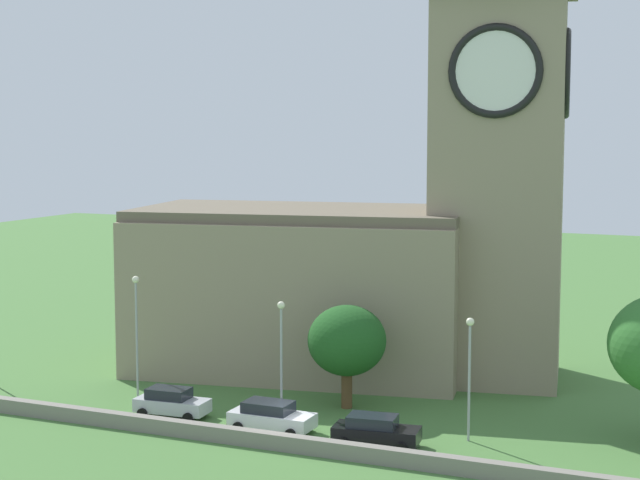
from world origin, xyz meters
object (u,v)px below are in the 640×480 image
(church, at_px, (380,233))
(streetlamp_west_mid, at_px, (136,318))
(car_silver, at_px, (171,402))
(streetlamp_central, at_px, (281,341))
(streetlamp_east_mid, at_px, (470,358))
(car_black, at_px, (375,431))
(tree_riverside_east, at_px, (347,341))
(car_white, at_px, (271,416))

(church, bearing_deg, streetlamp_west_mid, -131.75)
(car_silver, distance_m, streetlamp_central, 7.46)
(streetlamp_west_mid, height_order, streetlamp_east_mid, streetlamp_west_mid)
(car_black, xyz_separation_m, streetlamp_central, (-6.74, 2.55, 3.78))
(car_black, xyz_separation_m, tree_riverside_east, (-4.24, 6.38, 3.25))
(car_silver, distance_m, streetlamp_east_mid, 17.65)
(streetlamp_west_mid, distance_m, streetlamp_east_mid, 21.26)
(car_black, bearing_deg, streetlamp_central, 159.28)
(car_silver, distance_m, tree_riverside_east, 10.92)
(car_black, height_order, streetlamp_central, streetlamp_central)
(church, relative_size, car_black, 6.48)
(car_silver, bearing_deg, streetlamp_central, 18.76)
(car_silver, relative_size, tree_riverside_east, 0.71)
(car_white, bearing_deg, car_black, -2.02)
(streetlamp_central, bearing_deg, car_silver, -161.24)
(church, bearing_deg, car_white, -91.89)
(streetlamp_central, relative_size, streetlamp_east_mid, 1.03)
(tree_riverside_east, bearing_deg, car_white, -108.12)
(church, relative_size, streetlamp_west_mid, 4.02)
(streetlamp_west_mid, relative_size, streetlamp_east_mid, 1.14)
(streetlamp_west_mid, bearing_deg, streetlamp_central, -3.93)
(car_silver, xyz_separation_m, streetlamp_east_mid, (17.10, 2.42, 3.65))
(car_silver, relative_size, car_white, 0.93)
(streetlamp_central, bearing_deg, tree_riverside_east, 56.85)
(car_silver, relative_size, streetlamp_central, 0.64)
(car_black, height_order, streetlamp_east_mid, streetlamp_east_mid)
(car_silver, height_order, streetlamp_west_mid, streetlamp_west_mid)
(car_silver, distance_m, streetlamp_west_mid, 6.53)
(car_silver, xyz_separation_m, car_black, (12.85, -0.48, -0.02))
(car_black, bearing_deg, car_silver, 177.88)
(car_white, bearing_deg, streetlamp_west_mid, 164.24)
(church, distance_m, car_white, 17.94)
(church, distance_m, streetlamp_east_mid, 17.15)
(church, height_order, car_silver, church)
(streetlamp_central, relative_size, tree_riverside_east, 1.11)
(car_white, relative_size, streetlamp_central, 0.68)
(car_silver, bearing_deg, car_black, -2.12)
(church, xyz_separation_m, streetlamp_east_mid, (9.99, -12.98, -5.07))
(streetlamp_west_mid, relative_size, tree_riverside_east, 1.23)
(streetlamp_central, distance_m, tree_riverside_east, 4.61)
(streetlamp_central, distance_m, streetlamp_east_mid, 11.00)
(streetlamp_east_mid, bearing_deg, car_black, -145.76)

